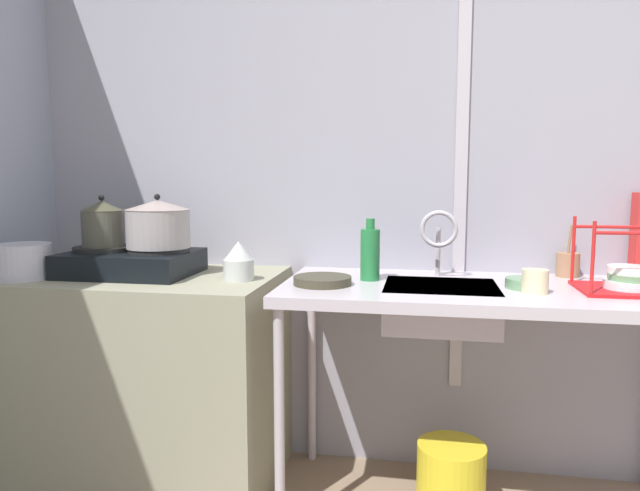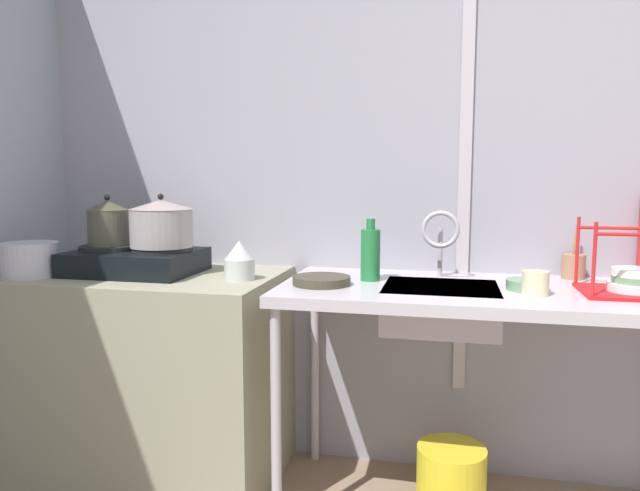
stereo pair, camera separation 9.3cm
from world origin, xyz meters
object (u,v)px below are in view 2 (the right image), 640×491
at_px(pot_on_left_burner, 108,223).
at_px(pot_on_right_burner, 161,223).
at_px(dish_rack, 634,282).
at_px(bucket_on_floor, 451,481).
at_px(faucet, 440,234).
at_px(frying_pan, 321,280).
at_px(pot_beside_stove, 30,259).
at_px(cup_by_rack, 535,283).
at_px(sink_basin, 440,307).
at_px(bottle_by_sink, 370,254).
at_px(stove, 136,260).
at_px(small_bowl_on_drainboard, 527,285).
at_px(utensil_jar, 573,266).
at_px(percolator, 239,261).

xyz_separation_m(pot_on_left_burner, pot_on_right_burner, (0.24, 0.00, 0.00)).
height_order(dish_rack, bucket_on_floor, dish_rack).
bearing_deg(faucet, frying_pan, -152.57).
bearing_deg(pot_beside_stove, pot_on_left_burner, 32.45).
distance_m(faucet, bucket_on_floor, 0.92).
relative_size(pot_on_left_burner, dish_rack, 0.63).
relative_size(pot_on_right_burner, cup_by_rack, 2.89).
distance_m(sink_basin, dish_rack, 0.64).
distance_m(pot_on_right_burner, bottle_by_sink, 0.84).
distance_m(stove, small_bowl_on_drainboard, 1.51).
bearing_deg(faucet, pot_on_left_burner, -173.92).
relative_size(frying_pan, utensil_jar, 1.04).
xyz_separation_m(utensil_jar, bucket_on_floor, (-0.44, -0.27, -0.78)).
bearing_deg(percolator, bucket_on_floor, 2.43).
xyz_separation_m(cup_by_rack, small_bowl_on_drainboard, (-0.01, 0.08, -0.02)).
bearing_deg(frying_pan, pot_on_right_burner, 173.64).
distance_m(stove, dish_rack, 1.85).
relative_size(faucet, utensil_jar, 1.29).
distance_m(pot_on_left_burner, dish_rack, 1.97).
xyz_separation_m(sink_basin, bottle_by_sink, (-0.26, 0.06, 0.18)).
height_order(pot_on_left_burner, bucket_on_floor, pot_on_left_burner).
xyz_separation_m(frying_pan, utensil_jar, (0.92, 0.34, 0.03)).
bearing_deg(pot_beside_stove, cup_by_rack, 1.73).
bearing_deg(dish_rack, cup_by_rack, -165.82).
xyz_separation_m(small_bowl_on_drainboard, bucket_on_floor, (-0.24, 0.01, -0.75)).
bearing_deg(bucket_on_floor, small_bowl_on_drainboard, -2.15).
relative_size(pot_on_right_burner, frying_pan, 1.19).
relative_size(pot_beside_stove, bottle_by_sink, 0.92).
height_order(faucet, small_bowl_on_drainboard, faucet).
xyz_separation_m(cup_by_rack, bottle_by_sink, (-0.57, 0.15, 0.06)).
distance_m(small_bowl_on_drainboard, bucket_on_floor, 0.79).
bearing_deg(stove, pot_on_left_burner, 180.00).
bearing_deg(bucket_on_floor, pot_on_left_burner, 179.65).
height_order(pot_beside_stove, dish_rack, dish_rack).
relative_size(stove, percolator, 3.33).
bearing_deg(cup_by_rack, pot_on_right_burner, 175.87).
distance_m(pot_on_left_burner, cup_by_rack, 1.66).
xyz_separation_m(stove, pot_beside_stove, (-0.37, -0.16, 0.01)).
distance_m(stove, percolator, 0.47).
bearing_deg(pot_on_left_burner, frying_pan, -4.70).
relative_size(small_bowl_on_drainboard, bottle_by_sink, 0.60).
height_order(bottle_by_sink, utensil_jar, bottle_by_sink).
xyz_separation_m(pot_on_left_burner, dish_rack, (1.97, -0.02, -0.16)).
xyz_separation_m(pot_beside_stove, bottle_by_sink, (1.32, 0.21, 0.03)).
distance_m(sink_basin, frying_pan, 0.44).
relative_size(stove, faucet, 1.89).
distance_m(frying_pan, dish_rack, 1.05).
bearing_deg(sink_basin, dish_rack, -0.78).
bearing_deg(utensil_jar, frying_pan, -159.81).
distance_m(small_bowl_on_drainboard, bottle_by_sink, 0.57).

